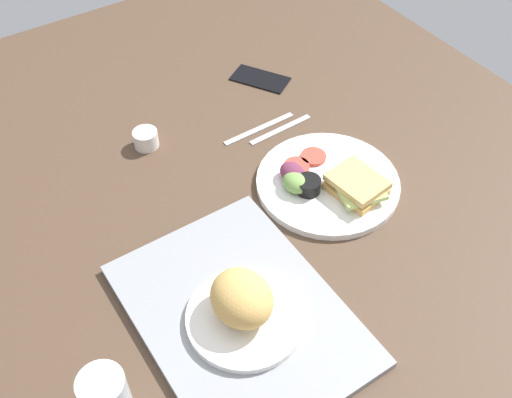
{
  "coord_description": "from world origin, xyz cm",
  "views": [
    {
      "loc": [
        -66.54,
        48.12,
        92.56
      ],
      "look_at": [
        2.0,
        3.0,
        4.0
      ],
      "focal_mm": 42.39,
      "sensor_mm": 36.0,
      "label": 1
    }
  ],
  "objects_px": {
    "serving_tray": "(239,314)",
    "bread_plate_near": "(243,305)",
    "cell_phone": "(260,78)",
    "espresso_cup": "(146,139)",
    "plate_with_salad": "(327,182)",
    "fork": "(281,129)",
    "knife": "(259,128)"
  },
  "relations": [
    {
      "from": "serving_tray",
      "to": "cell_phone",
      "type": "distance_m",
      "value": 0.7
    },
    {
      "from": "serving_tray",
      "to": "espresso_cup",
      "type": "height_order",
      "value": "espresso_cup"
    },
    {
      "from": "bread_plate_near",
      "to": "fork",
      "type": "bearing_deg",
      "value": -42.11
    },
    {
      "from": "plate_with_salad",
      "to": "fork",
      "type": "height_order",
      "value": "plate_with_salad"
    },
    {
      "from": "plate_with_salad",
      "to": "espresso_cup",
      "type": "relative_size",
      "value": 5.44
    },
    {
      "from": "serving_tray",
      "to": "knife",
      "type": "height_order",
      "value": "serving_tray"
    },
    {
      "from": "plate_with_salad",
      "to": "serving_tray",
      "type": "bearing_deg",
      "value": 117.18
    },
    {
      "from": "serving_tray",
      "to": "bread_plate_near",
      "type": "xyz_separation_m",
      "value": [
        -0.01,
        0.0,
        0.04
      ]
    },
    {
      "from": "bread_plate_near",
      "to": "cell_phone",
      "type": "relative_size",
      "value": 1.43
    },
    {
      "from": "serving_tray",
      "to": "fork",
      "type": "distance_m",
      "value": 0.51
    },
    {
      "from": "fork",
      "to": "knife",
      "type": "bearing_deg",
      "value": -38.92
    },
    {
      "from": "bread_plate_near",
      "to": "espresso_cup",
      "type": "relative_size",
      "value": 3.68
    },
    {
      "from": "espresso_cup",
      "to": "cell_phone",
      "type": "height_order",
      "value": "espresso_cup"
    },
    {
      "from": "bread_plate_near",
      "to": "cell_phone",
      "type": "height_order",
      "value": "bread_plate_near"
    },
    {
      "from": "bread_plate_near",
      "to": "cell_phone",
      "type": "xyz_separation_m",
      "value": [
        0.58,
        -0.42,
        -0.05
      ]
    },
    {
      "from": "knife",
      "to": "cell_phone",
      "type": "distance_m",
      "value": 0.19
    },
    {
      "from": "serving_tray",
      "to": "bread_plate_near",
      "type": "distance_m",
      "value": 0.05
    },
    {
      "from": "espresso_cup",
      "to": "knife",
      "type": "distance_m",
      "value": 0.26
    },
    {
      "from": "espresso_cup",
      "to": "fork",
      "type": "bearing_deg",
      "value": -113.43
    },
    {
      "from": "serving_tray",
      "to": "plate_with_salad",
      "type": "distance_m",
      "value": 0.37
    },
    {
      "from": "knife",
      "to": "bread_plate_near",
      "type": "bearing_deg",
      "value": 52.39
    },
    {
      "from": "espresso_cup",
      "to": "fork",
      "type": "height_order",
      "value": "espresso_cup"
    },
    {
      "from": "serving_tray",
      "to": "fork",
      "type": "xyz_separation_m",
      "value": [
        0.37,
        -0.35,
        -0.01
      ]
    },
    {
      "from": "plate_with_salad",
      "to": "cell_phone",
      "type": "distance_m",
      "value": 0.41
    },
    {
      "from": "cell_phone",
      "to": "bread_plate_near",
      "type": "bearing_deg",
      "value": 112.48
    },
    {
      "from": "fork",
      "to": "knife",
      "type": "distance_m",
      "value": 0.05
    },
    {
      "from": "bread_plate_near",
      "to": "plate_with_salad",
      "type": "relative_size",
      "value": 0.68
    },
    {
      "from": "bread_plate_near",
      "to": "knife",
      "type": "relative_size",
      "value": 1.09
    },
    {
      "from": "serving_tray",
      "to": "plate_with_salad",
      "type": "height_order",
      "value": "plate_with_salad"
    },
    {
      "from": "plate_with_salad",
      "to": "cell_phone",
      "type": "relative_size",
      "value": 2.11
    },
    {
      "from": "serving_tray",
      "to": "bread_plate_near",
      "type": "relative_size",
      "value": 2.18
    },
    {
      "from": "bread_plate_near",
      "to": "fork",
      "type": "xyz_separation_m",
      "value": [
        0.39,
        -0.35,
        -0.05
      ]
    }
  ]
}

